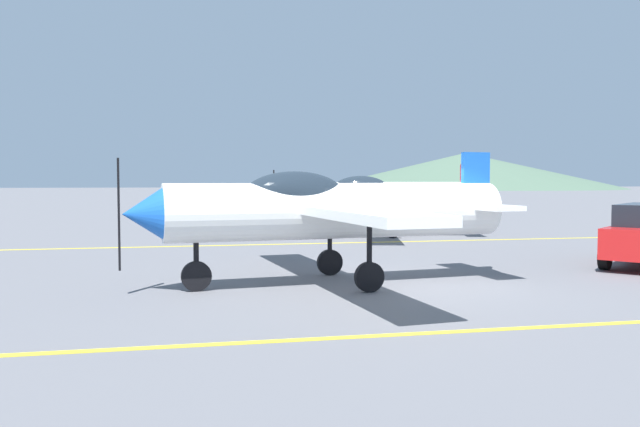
{
  "coord_description": "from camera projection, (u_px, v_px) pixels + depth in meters",
  "views": [
    {
      "loc": [
        -4.92,
        -13.16,
        2.22
      ],
      "look_at": [
        -0.88,
        6.0,
        1.2
      ],
      "focal_mm": 35.49,
      "sensor_mm": 36.0,
      "label": 1
    }
  ],
  "objects": [
    {
      "name": "ground_plane",
      "position": [
        415.0,
        281.0,
        13.99
      ],
      "size": [
        400.0,
        400.0,
        0.0
      ],
      "primitive_type": "plane",
      "color": "slate"
    },
    {
      "name": "apron_line_near",
      "position": [
        523.0,
        328.0,
        9.49
      ],
      "size": [
        80.0,
        0.16,
        0.01
      ],
      "primitive_type": "cube",
      "color": "yellow",
      "rests_on": "ground_plane"
    },
    {
      "name": "apron_line_far",
      "position": [
        329.0,
        243.0,
        22.38
      ],
      "size": [
        80.0,
        0.16,
        0.01
      ],
      "primitive_type": "cube",
      "color": "yellow",
      "rests_on": "ground_plane"
    },
    {
      "name": "airplane_near",
      "position": [
        324.0,
        209.0,
        13.45
      ],
      "size": [
        8.37,
        9.61,
        2.87
      ],
      "color": "white",
      "rests_on": "ground_plane"
    },
    {
      "name": "airplane_mid",
      "position": [
        377.0,
        196.0,
        25.49
      ],
      "size": [
        8.4,
        9.54,
        2.87
      ],
      "color": "white",
      "rests_on": "ground_plane"
    },
    {
      "name": "traffic_cone_front",
      "position": [
        638.0,
        239.0,
        21.0
      ],
      "size": [
        0.36,
        0.36,
        0.59
      ],
      "color": "black",
      "rests_on": "ground_plane"
    },
    {
      "name": "hill_centerleft",
      "position": [
        465.0,
        171.0,
        180.47
      ],
      "size": [
        86.08,
        86.08,
        10.12
      ],
      "primitive_type": "cone",
      "color": "#4C6651",
      "rests_on": "ground_plane"
    }
  ]
}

